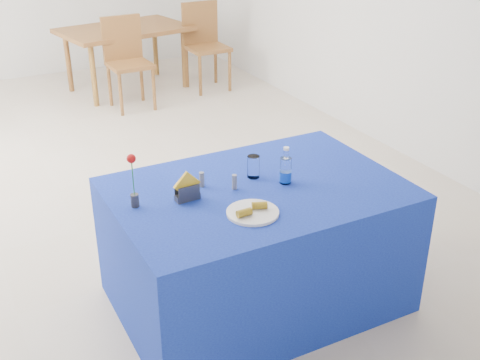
% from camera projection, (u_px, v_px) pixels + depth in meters
% --- Properties ---
extents(floor, '(7.00, 7.00, 0.00)m').
position_uv_depth(floor, '(120.00, 175.00, 5.22)').
color(floor, beige).
rests_on(floor, ground).
extents(plate, '(0.27, 0.27, 0.01)m').
position_uv_depth(plate, '(253.00, 213.00, 3.05)').
color(plate, silver).
rests_on(plate, blue_table).
extents(drinking_glass, '(0.07, 0.07, 0.13)m').
position_uv_depth(drinking_glass, '(253.00, 167.00, 3.42)').
color(drinking_glass, white).
rests_on(drinking_glass, blue_table).
extents(salt_shaker, '(0.03, 0.03, 0.08)m').
position_uv_depth(salt_shaker, '(202.00, 179.00, 3.32)').
color(salt_shaker, slate).
rests_on(salt_shaker, blue_table).
extents(pepper_shaker, '(0.03, 0.03, 0.08)m').
position_uv_depth(pepper_shaker, '(234.00, 182.00, 3.29)').
color(pepper_shaker, slate).
rests_on(pepper_shaker, blue_table).
extents(blue_table, '(1.60, 1.10, 0.76)m').
position_uv_depth(blue_table, '(257.00, 245.00, 3.49)').
color(blue_table, '#102195').
rests_on(blue_table, floor).
extents(water_bottle, '(0.07, 0.07, 0.21)m').
position_uv_depth(water_bottle, '(286.00, 171.00, 3.35)').
color(water_bottle, white).
rests_on(water_bottle, blue_table).
extents(napkin_holder, '(0.15, 0.06, 0.17)m').
position_uv_depth(napkin_holder, '(187.00, 191.00, 3.17)').
color(napkin_holder, '#37373C').
rests_on(napkin_holder, blue_table).
extents(rose_vase, '(0.05, 0.05, 0.30)m').
position_uv_depth(rose_vase, '(133.00, 182.00, 3.07)').
color(rose_vase, '#29292F').
rests_on(rose_vase, blue_table).
extents(oak_table, '(1.60, 1.17, 0.76)m').
position_uv_depth(oak_table, '(125.00, 34.00, 7.16)').
color(oak_table, brown).
rests_on(oak_table, floor).
extents(chair_bg_left, '(0.46, 0.46, 1.00)m').
position_uv_depth(chair_bg_left, '(126.00, 56.00, 6.64)').
color(chair_bg_left, brown).
rests_on(chair_bg_left, floor).
extents(chair_bg_right, '(0.46, 0.46, 1.03)m').
position_uv_depth(chair_bg_right, '(204.00, 40.00, 7.27)').
color(chair_bg_right, brown).
rests_on(chair_bg_right, floor).
extents(banana_pieces, '(0.19, 0.08, 0.04)m').
position_uv_depth(banana_pieces, '(252.00, 209.00, 3.03)').
color(banana_pieces, gold).
rests_on(banana_pieces, plate).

